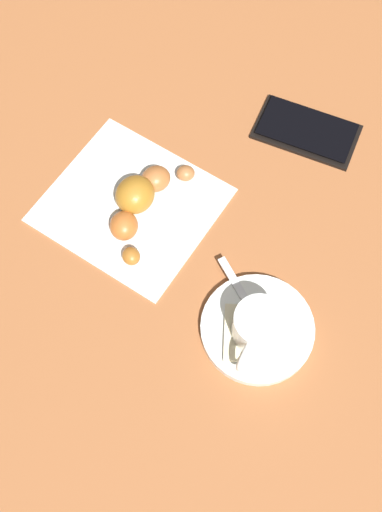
{
  "coord_description": "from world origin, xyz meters",
  "views": [
    {
      "loc": [
        -0.23,
        0.21,
        0.68
      ],
      "look_at": [
        -0.01,
        0.01,
        0.03
      ],
      "focal_mm": 44.08,
      "sensor_mm": 36.0,
      "label": 1
    }
  ],
  "objects": [
    {
      "name": "teaspoon",
      "position": [
        -0.12,
        0.0,
        0.01
      ],
      "size": [
        0.12,
        0.05,
        0.01
      ],
      "color": "silver",
      "rests_on": "saucer"
    },
    {
      "name": "croissant",
      "position": [
        0.09,
        0.0,
        0.02
      ],
      "size": [
        0.1,
        0.15,
        0.04
      ],
      "color": "#A6683A",
      "rests_on": "napkin"
    },
    {
      "name": "cell_phone",
      "position": [
        0.02,
        -0.23,
        0.0
      ],
      "size": [
        0.15,
        0.12,
        0.01
      ],
      "color": "black",
      "rests_on": "ground"
    },
    {
      "name": "napkin",
      "position": [
        0.1,
        0.01,
        0.0
      ],
      "size": [
        0.24,
        0.22,
        0.0
      ],
      "primitive_type": "cube",
      "rotation": [
        0.0,
        0.0,
        0.23
      ],
      "color": "silver",
      "rests_on": "ground"
    },
    {
      "name": "sugar_packet",
      "position": [
        -0.11,
        0.03,
        0.01
      ],
      "size": [
        0.06,
        0.06,
        0.01
      ],
      "primitive_type": "cube",
      "rotation": [
        0.0,
        0.0,
        8.61
      ],
      "color": "beige",
      "rests_on": "saucer"
    },
    {
      "name": "espresso_cup",
      "position": [
        -0.13,
        0.02,
        0.04
      ],
      "size": [
        0.06,
        0.08,
        0.05
      ],
      "color": "white",
      "rests_on": "saucer"
    },
    {
      "name": "ground_plane",
      "position": [
        0.0,
        0.0,
        0.0
      ],
      "size": [
        1.8,
        1.8,
        0.0
      ],
      "primitive_type": "plane",
      "color": "#9C5B33"
    },
    {
      "name": "saucer",
      "position": [
        -0.12,
        0.01,
        0.01
      ],
      "size": [
        0.13,
        0.13,
        0.01
      ],
      "primitive_type": "cylinder",
      "color": "white",
      "rests_on": "ground"
    }
  ]
}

